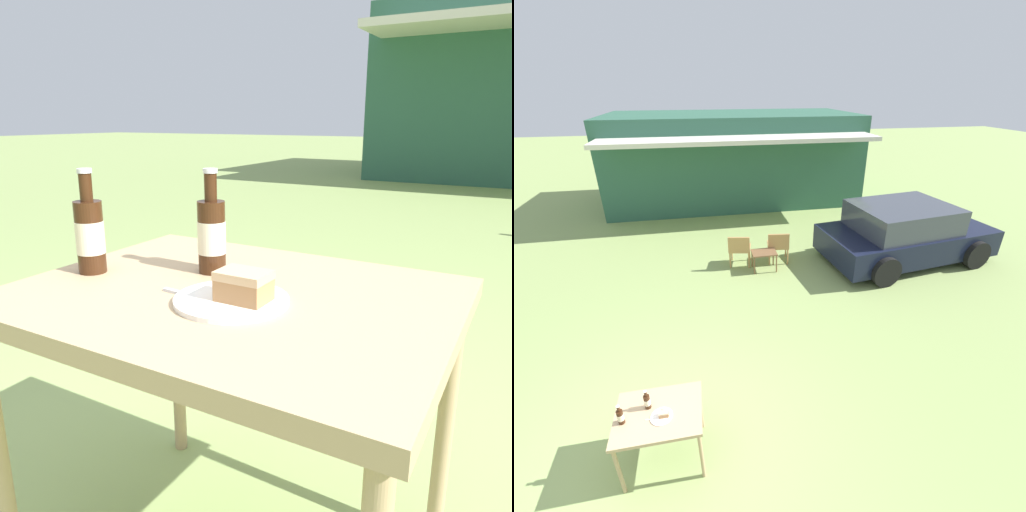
% 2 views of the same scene
% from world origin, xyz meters
% --- Properties ---
extents(ground_plane, '(60.00, 60.00, 0.00)m').
position_xyz_m(ground_plane, '(0.00, 0.00, 0.00)').
color(ground_plane, '#8CA35B').
extents(cabin_building, '(8.33, 5.27, 2.93)m').
position_xyz_m(cabin_building, '(1.86, 9.94, 1.48)').
color(cabin_building, '#2D5B47').
rests_on(cabin_building, ground_plane).
extents(parked_car, '(4.13, 2.53, 1.35)m').
position_xyz_m(parked_car, '(5.23, 4.05, 0.65)').
color(parked_car, black).
rests_on(parked_car, ground_plane).
extents(wicker_chair_cushioned, '(0.56, 0.53, 0.76)m').
position_xyz_m(wicker_chair_cushioned, '(1.38, 4.45, 0.46)').
color(wicker_chair_cushioned, '#B2844C').
rests_on(wicker_chair_cushioned, ground_plane).
extents(wicker_chair_plain, '(0.54, 0.51, 0.76)m').
position_xyz_m(wicker_chair_plain, '(2.28, 4.43, 0.46)').
color(wicker_chair_plain, '#B2844C').
rests_on(wicker_chair_plain, ground_plane).
extents(garden_side_table, '(0.55, 0.41, 0.44)m').
position_xyz_m(garden_side_table, '(1.89, 4.12, 0.39)').
color(garden_side_table, brown).
rests_on(garden_side_table, ground_plane).
extents(patio_table, '(0.89, 0.69, 0.72)m').
position_xyz_m(patio_table, '(0.00, 0.00, 0.64)').
color(patio_table, tan).
rests_on(patio_table, ground_plane).
extents(cake_on_plate, '(0.23, 0.23, 0.07)m').
position_xyz_m(cake_on_plate, '(0.05, -0.06, 0.74)').
color(cake_on_plate, white).
rests_on(cake_on_plate, patio_table).
extents(cola_bottle_near, '(0.06, 0.06, 0.24)m').
position_xyz_m(cola_bottle_near, '(-0.11, 0.09, 0.81)').
color(cola_bottle_near, '#381E0F').
rests_on(cola_bottle_near, patio_table).
extents(cola_bottle_far, '(0.06, 0.06, 0.24)m').
position_xyz_m(cola_bottle_far, '(-0.35, -0.05, 0.81)').
color(cola_bottle_far, '#381E0F').
rests_on(cola_bottle_far, patio_table).
extents(fork, '(0.16, 0.02, 0.01)m').
position_xyz_m(fork, '(-0.04, -0.08, 0.72)').
color(fork, silver).
rests_on(fork, patio_table).
extents(loose_bottle_cap, '(0.03, 0.03, 0.01)m').
position_xyz_m(loose_bottle_cap, '(0.03, 0.02, 0.72)').
color(loose_bottle_cap, silver).
rests_on(loose_bottle_cap, patio_table).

